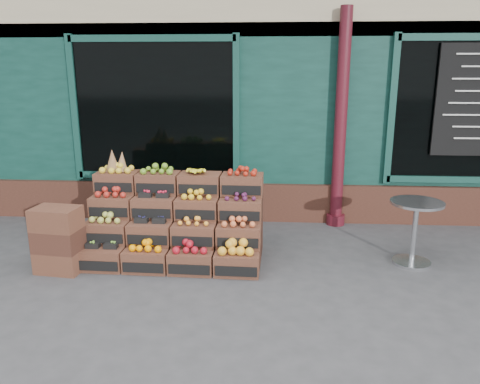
{
  "coord_description": "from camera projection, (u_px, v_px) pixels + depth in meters",
  "views": [
    {
      "loc": [
        0.17,
        -4.96,
        2.35
      ],
      "look_at": [
        -0.2,
        0.7,
        0.85
      ],
      "focal_mm": 35.0,
      "sensor_mm": 36.0,
      "label": 1
    }
  ],
  "objects": [
    {
      "name": "spare_crates",
      "position": [
        58.0,
        240.0,
        5.51
      ],
      "size": [
        0.57,
        0.42,
        0.79
      ],
      "rotation": [
        0.0,
        0.0,
        -0.12
      ],
      "color": "#553021",
      "rests_on": "ground"
    },
    {
      "name": "shop_facade",
      "position": [
        264.0,
        66.0,
        9.71
      ],
      "size": [
        12.0,
        6.24,
        4.8
      ],
      "color": "#103931",
      "rests_on": "ground"
    },
    {
      "name": "bistro_table",
      "position": [
        415.0,
        225.0,
        5.7
      ],
      "size": [
        0.64,
        0.64,
        0.8
      ],
      "rotation": [
        0.0,
        0.0,
        -0.24
      ],
      "color": "silver",
      "rests_on": "ground"
    },
    {
      "name": "crate_display",
      "position": [
        176.0,
        226.0,
        5.94
      ],
      "size": [
        2.19,
        1.11,
        1.35
      ],
      "rotation": [
        0.0,
        0.0,
        -0.03
      ],
      "color": "#553021",
      "rests_on": "ground"
    },
    {
      "name": "ground",
      "position": [
        253.0,
        279.0,
        5.39
      ],
      "size": [
        60.0,
        60.0,
        0.0
      ],
      "primitive_type": "plane",
      "color": "#3C3C3E",
      "rests_on": "ground"
    },
    {
      "name": "shopkeeper",
      "position": [
        140.0,
        146.0,
        7.77
      ],
      "size": [
        0.93,
        0.76,
        2.19
      ],
      "primitive_type": "imported",
      "rotation": [
        0.0,
        0.0,
        2.81
      ],
      "color": "#1D672C",
      "rests_on": "ground"
    }
  ]
}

